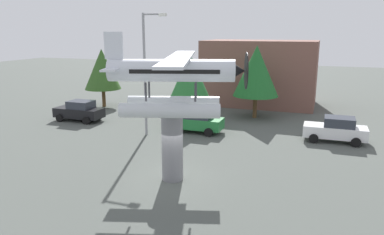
{
  "coord_description": "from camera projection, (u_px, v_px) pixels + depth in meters",
  "views": [
    {
      "loc": [
        7.08,
        -16.69,
        7.59
      ],
      "look_at": [
        0.0,
        3.0,
        2.65
      ],
      "focal_mm": 34.54,
      "sensor_mm": 36.0,
      "label": 1
    }
  ],
  "objects": [
    {
      "name": "ground_plane",
      "position": [
        173.0,
        179.0,
        19.36
      ],
      "size": [
        140.0,
        140.0,
        0.0
      ],
      "primitive_type": "plane",
      "color": "#4C514C"
    },
    {
      "name": "display_pedestal",
      "position": [
        172.0,
        147.0,
        18.95
      ],
      "size": [
        1.1,
        1.1,
        3.54
      ],
      "primitive_type": "cylinder",
      "color": "slate",
      "rests_on": "ground"
    },
    {
      "name": "floatplane_monument",
      "position": [
        174.0,
        80.0,
        18.16
      ],
      "size": [
        7.19,
        10.26,
        4.0
      ],
      "rotation": [
        0.0,
        0.0,
        0.3
      ],
      "color": "silver",
      "rests_on": "display_pedestal"
    },
    {
      "name": "car_near_black",
      "position": [
        79.0,
        111.0,
        31.7
      ],
      "size": [
        4.2,
        2.02,
        1.76
      ],
      "rotation": [
        0.0,
        0.0,
        3.14
      ],
      "color": "black",
      "rests_on": "ground"
    },
    {
      "name": "car_mid_green",
      "position": [
        196.0,
        121.0,
        28.16
      ],
      "size": [
        4.2,
        2.02,
        1.76
      ],
      "rotation": [
        0.0,
        0.0,
        3.14
      ],
      "color": "#237A38",
      "rests_on": "ground"
    },
    {
      "name": "car_far_white",
      "position": [
        336.0,
        129.0,
        25.71
      ],
      "size": [
        4.2,
        2.02,
        1.76
      ],
      "rotation": [
        0.0,
        0.0,
        3.14
      ],
      "color": "white",
      "rests_on": "ground"
    },
    {
      "name": "streetlight_primary",
      "position": [
        147.0,
        67.0,
        26.47
      ],
      "size": [
        1.84,
        0.28,
        8.8
      ],
      "color": "gray",
      "rests_on": "ground"
    },
    {
      "name": "storefront_building",
      "position": [
        260.0,
        73.0,
        38.52
      ],
      "size": [
        11.33,
        6.57,
        6.62
      ],
      "primitive_type": "cube",
      "color": "brown",
      "rests_on": "ground"
    },
    {
      "name": "tree_west",
      "position": [
        102.0,
        69.0,
        36.99
      ],
      "size": [
        3.62,
        3.62,
        5.84
      ],
      "color": "brown",
      "rests_on": "ground"
    },
    {
      "name": "tree_east",
      "position": [
        190.0,
        77.0,
        30.8
      ],
      "size": [
        3.57,
        3.57,
        5.82
      ],
      "color": "brown",
      "rests_on": "ground"
    },
    {
      "name": "tree_center_back",
      "position": [
        256.0,
        71.0,
        32.11
      ],
      "size": [
        3.97,
        3.97,
        6.38
      ],
      "color": "brown",
      "rests_on": "ground"
    }
  ]
}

